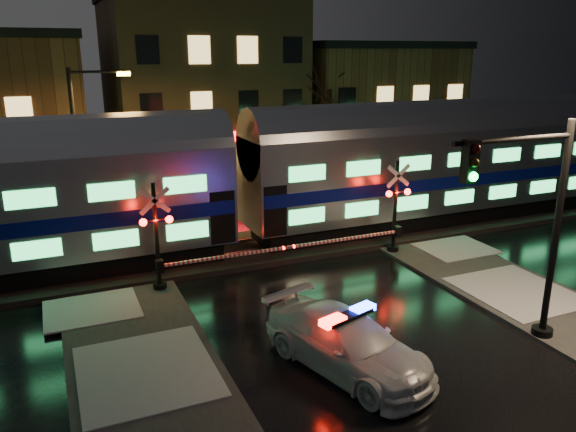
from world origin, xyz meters
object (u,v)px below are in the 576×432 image
object	(u,v)px
police_car	(347,343)
crossing_signal_right	(389,218)
crossing_signal_left	(168,247)
traffic_light	(531,232)
streetlight	(83,145)

from	to	relation	value
police_car	crossing_signal_right	distance (m)	9.29
police_car	crossing_signal_left	xyz separation A→B (m)	(-3.30, 7.11, 0.88)
police_car	traffic_light	size ratio (longest dim) A/B	0.86
crossing_signal_right	streetlight	distance (m)	13.45
police_car	streetlight	size ratio (longest dim) A/B	0.73
traffic_light	streetlight	world-z (taller)	streetlight
police_car	crossing_signal_left	size ratio (longest dim) A/B	1.00
police_car	streetlight	xyz separation A→B (m)	(-5.42, 13.80, 3.66)
crossing_signal_right	police_car	bearing A→B (deg)	-129.78
streetlight	crossing_signal_left	bearing A→B (deg)	-72.49
crossing_signal_left	streetlight	size ratio (longest dim) A/B	0.73
crossing_signal_right	traffic_light	bearing A→B (deg)	-95.00
crossing_signal_left	traffic_light	xyz separation A→B (m)	(8.52, -8.00, 1.85)
streetlight	crossing_signal_right	bearing A→B (deg)	-30.58
crossing_signal_right	streetlight	bearing A→B (deg)	149.42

